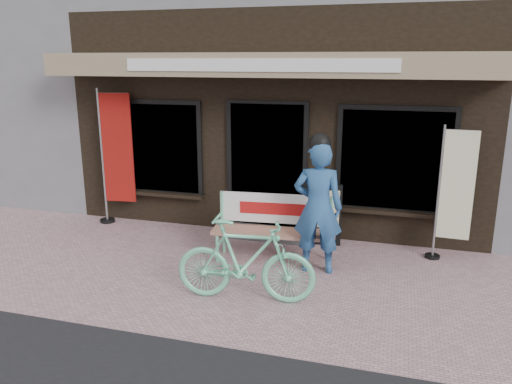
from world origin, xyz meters
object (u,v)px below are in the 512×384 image
(person, at_px, (318,205))
(bicycle, at_px, (246,261))
(nobori_cream, at_px, (453,193))
(bench, at_px, (274,222))
(nobori_red, at_px, (115,155))
(menu_stand, at_px, (326,214))

(person, relative_size, bicycle, 1.14)
(bicycle, relative_size, nobori_cream, 0.86)
(bench, relative_size, bicycle, 1.06)
(bicycle, distance_m, nobori_cream, 3.21)
(bench, bearing_deg, bicycle, -96.10)
(bench, bearing_deg, nobori_red, 158.90)
(person, distance_m, bicycle, 1.37)
(nobori_red, xyz_separation_m, menu_stand, (3.68, -0.07, -0.72))
(person, relative_size, menu_stand, 1.96)
(person, relative_size, nobori_red, 0.81)
(nobori_cream, bearing_deg, menu_stand, 179.75)
(bench, height_order, nobori_red, nobori_red)
(bench, distance_m, menu_stand, 1.01)
(bench, relative_size, nobori_red, 0.76)
(nobori_red, relative_size, menu_stand, 2.42)
(bench, xyz_separation_m, menu_stand, (0.63, 0.79, -0.06))
(person, height_order, nobori_red, nobori_red)
(menu_stand, bearing_deg, bicycle, -113.35)
(person, height_order, nobori_cream, nobori_cream)
(person, relative_size, nobori_cream, 0.98)
(menu_stand, bearing_deg, person, -94.87)
(person, bearing_deg, bicycle, -125.79)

